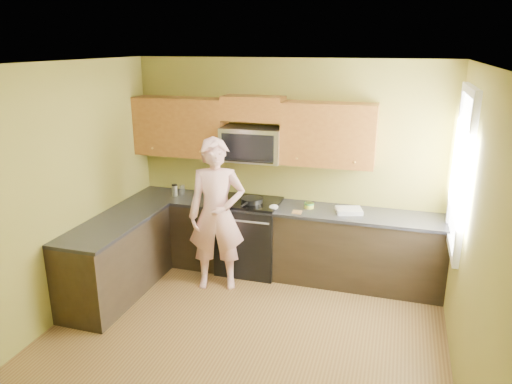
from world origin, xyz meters
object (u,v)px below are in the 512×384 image
at_px(frying_pan, 252,202).
at_px(woman, 217,215).
at_px(butter_tub, 309,208).
at_px(microwave, 252,160).
at_px(travel_mug, 175,196).
at_px(stove, 250,236).

bearing_deg(frying_pan, woman, -111.40).
bearing_deg(frying_pan, butter_tub, 15.06).
bearing_deg(microwave, travel_mug, -173.58).
height_order(frying_pan, travel_mug, travel_mug).
relative_size(frying_pan, travel_mug, 2.99).
distance_m(woman, butter_tub, 1.15).
bearing_deg(woman, butter_tub, 12.62).
xyz_separation_m(woman, frying_pan, (0.28, 0.49, 0.03)).
xyz_separation_m(woman, travel_mug, (-0.81, 0.54, -0.00)).
bearing_deg(travel_mug, frying_pan, -2.57).
distance_m(microwave, frying_pan, 0.53).
height_order(microwave, butter_tub, microwave).
xyz_separation_m(stove, butter_tub, (0.76, 0.04, 0.45)).
height_order(microwave, travel_mug, microwave).
bearing_deg(travel_mug, woman, -33.71).
height_order(stove, microwave, microwave).
bearing_deg(microwave, woman, -109.98).
bearing_deg(butter_tub, woman, -150.30).
bearing_deg(stove, frying_pan, -42.72).
relative_size(butter_tub, travel_mug, 0.74).
distance_m(woman, travel_mug, 0.97).
height_order(frying_pan, butter_tub, frying_pan).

